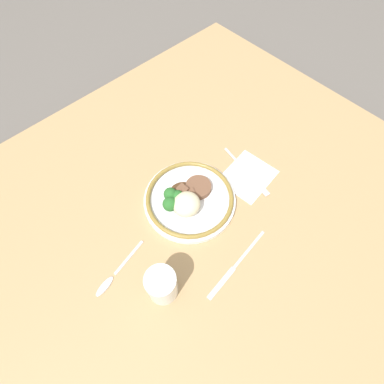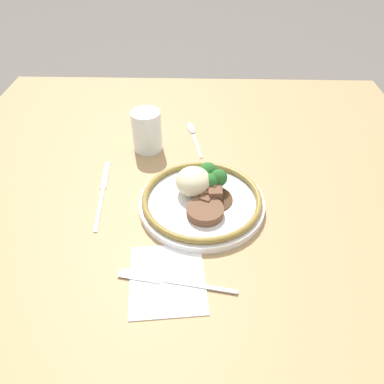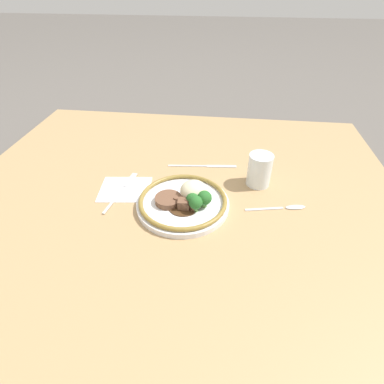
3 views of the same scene
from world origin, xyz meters
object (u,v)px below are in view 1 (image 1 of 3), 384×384
Objects in this scene: juice_glass at (162,286)px; fork at (250,175)px; knife at (235,266)px; spoon at (111,279)px; plate at (188,199)px.

juice_glass reaches higher than fork.
knife is (-0.16, 0.08, -0.04)m from juice_glass.
spoon reaches higher than knife.
plate reaches higher than knife.
knife is at bearing 80.02° from plate.
spoon is at bearing -42.72° from knife.
spoon is at bearing 5.39° from plate.
spoon is (0.24, -0.18, 0.00)m from knife.
juice_glass is 0.44× the size of knife.
juice_glass is 0.59× the size of spoon.
plate is 1.51× the size of spoon.
fork is at bearing -169.35° from juice_glass.
spoon is (0.07, -0.10, -0.04)m from juice_glass.
fork is at bearing -151.73° from knife.
fork is 0.88× the size of knife.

